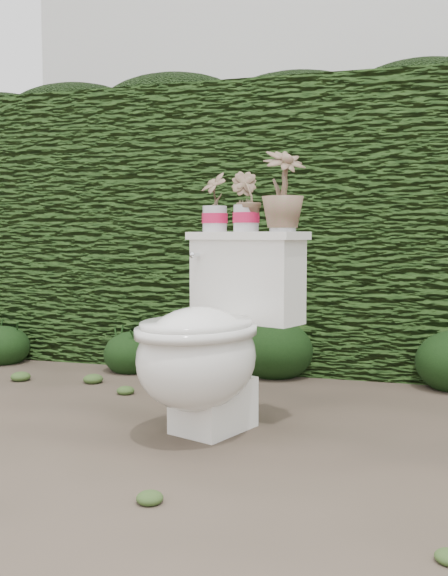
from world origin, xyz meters
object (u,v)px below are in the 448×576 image
(potted_plant_center, at_px, (246,203))
(potted_plant_right, at_px, (283,192))
(toilet, at_px, (210,341))
(potted_plant_left, at_px, (215,204))

(potted_plant_center, relative_size, potted_plant_right, 0.77)
(toilet, xyz_separation_m, potted_plant_left, (-0.07, 0.28, 0.54))
(potted_plant_left, xyz_separation_m, potted_plant_right, (0.32, -0.12, 0.03))
(potted_plant_left, relative_size, potted_plant_right, 0.78)
(potted_plant_left, bearing_deg, potted_plant_center, 16.22)
(potted_plant_left, distance_m, potted_plant_center, 0.16)
(toilet, height_order, potted_plant_right, potted_plant_right)
(potted_plant_left, height_order, potted_plant_center, potted_plant_left)
(potted_plant_left, distance_m, potted_plant_right, 0.34)
(toilet, xyz_separation_m, potted_plant_center, (0.08, 0.23, 0.54))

